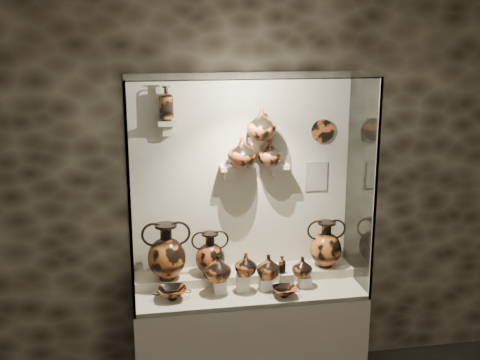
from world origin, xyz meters
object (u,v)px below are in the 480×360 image
amphora_mid (210,254)px  amphora_right (326,244)px  kylix_right (285,291)px  jug_b (246,264)px  lekythos_small (282,264)px  amphora_left (167,251)px  jug_a (218,268)px  kylix_left (172,292)px  jug_c (268,267)px  ovoid_vase_b (262,124)px  jug_e (302,267)px  ovoid_vase_a (242,152)px  lekythos_tall (166,101)px  ovoid_vase_c (270,153)px

amphora_mid → amphora_right: bearing=17.0°
amphora_mid → kylix_right: size_ratio=1.51×
jug_b → lekythos_small: size_ratio=1.15×
amphora_left → jug_b: (0.56, -0.18, -0.07)m
jug_a → kylix_left: jug_a is taller
amphora_left → jug_a: amphora_left is taller
jug_a → lekythos_small: 0.48m
jug_c → ovoid_vase_b: size_ratio=0.81×
kylix_left → ovoid_vase_b: (0.70, 0.28, 1.15)m
jug_b → ovoid_vase_b: ovoid_vase_b is taller
ovoid_vase_b → jug_e: bearing=-20.1°
amphora_mid → jug_b: bearing=-23.7°
ovoid_vase_b → kylix_right: bearing=-54.4°
ovoid_vase_b → ovoid_vase_a: bearing=-159.5°
ovoid_vase_b → lekythos_tall: bearing=-163.3°
jug_e → kylix_left: (-0.97, -0.04, -0.11)m
amphora_right → jug_b: amphora_right is taller
amphora_left → kylix_right: size_ratio=1.93×
amphora_right → ovoid_vase_b: (-0.51, 0.04, 0.95)m
amphora_mid → kylix_left: size_ratio=1.29×
ovoid_vase_a → ovoid_vase_c: 0.22m
amphora_left → kylix_left: bearing=-91.2°
kylix_right → jug_c: bearing=136.3°
lekythos_small → ovoid_vase_b: (-0.12, 0.23, 1.01)m
lekythos_small → kylix_left: lekythos_small is taller
amphora_right → amphora_left: bearing=-157.9°
lekythos_tall → ovoid_vase_b: (0.69, -0.05, -0.18)m
amphora_left → jug_c: bearing=-20.6°
jug_e → amphora_right: bearing=46.1°
jug_c → ovoid_vase_c: bearing=56.9°
amphora_left → ovoid_vase_b: bearing=-2.2°
lekythos_small → jug_c: bearing=167.0°
jug_b → jug_c: 0.17m
jug_c → ovoid_vase_a: 0.87m
amphora_mid → ovoid_vase_c: bearing=24.6°
lekythos_small → amphora_left: bearing=150.0°
amphora_mid → jug_a: amphora_mid is taller
amphora_mid → ovoid_vase_b: bearing=23.2°
amphora_mid → lekythos_small: 0.54m
amphora_mid → jug_e: 0.69m
amphora_left → amphora_mid: (0.33, 0.02, -0.05)m
jug_a → jug_b: size_ratio=1.18×
amphora_right → jug_c: (-0.50, -0.20, -0.07)m
lekythos_small → ovoid_vase_c: bearing=81.7°
jug_c → kylix_right: size_ratio=0.82×
lekythos_tall → ovoid_vase_a: lekythos_tall is taller
jug_a → lekythos_tall: size_ratio=0.72×
ovoid_vase_b → jug_a: bearing=-125.3°
amphora_right → jug_e: amphora_right is taller
kylix_left → ovoid_vase_b: ovoid_vase_b is taller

